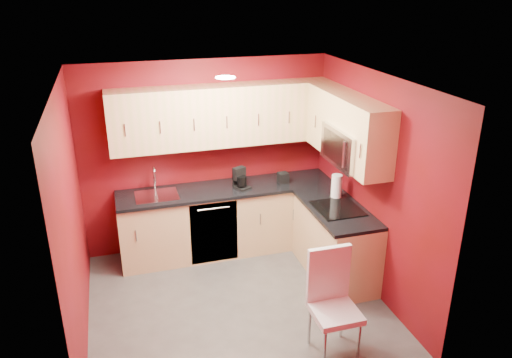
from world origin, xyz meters
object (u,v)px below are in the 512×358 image
sink (156,192)px  dining_chair (335,307)px  microwave (351,147)px  coffee_maker (242,178)px  paper_towel (337,186)px  napkin_holder (283,178)px

sink → dining_chair: bearing=-58.1°
microwave → sink: bearing=154.4°
sink → coffee_maker: (1.07, -0.09, 0.10)m
microwave → paper_towel: 0.67m
sink → napkin_holder: size_ratio=3.81×
microwave → dining_chair: (-0.69, -1.24, -1.13)m
napkin_holder → dining_chair: (-0.24, -2.18, -0.45)m
microwave → coffee_maker: (-1.02, 0.91, -0.62)m
microwave → sink: (-2.09, 1.00, -0.72)m
coffee_maker → napkin_holder: coffee_maker is taller
sink → napkin_holder: (1.64, -0.06, 0.03)m
microwave → paper_towel: bearing=89.4°
coffee_maker → dining_chair: bearing=-106.3°
paper_towel → coffee_maker: bearing=149.0°
sink → paper_towel: size_ratio=1.75×
sink → coffee_maker: sink is taller
microwave → napkin_holder: size_ratio=5.57×
coffee_maker → napkin_holder: size_ratio=1.95×
coffee_maker → napkin_holder: 0.57m
microwave → napkin_holder: microwave is taller
paper_towel → dining_chair: size_ratio=0.28×
coffee_maker → paper_towel: (1.02, -0.62, 0.02)m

